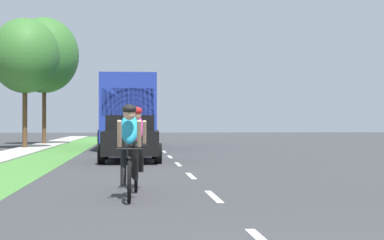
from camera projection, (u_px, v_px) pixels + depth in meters
name	position (u px, v px, depth m)	size (l,w,h in m)	color
ground_plane	(169.00, 156.00, 24.20)	(120.00, 120.00, 0.00)	#38383A
grass_verge	(49.00, 157.00, 23.78)	(1.92, 70.00, 0.01)	#478438
sidewalk_concrete	(0.00, 157.00, 23.61)	(1.62, 70.00, 0.10)	#B2ADA3
lane_markings_center	(164.00, 152.00, 28.18)	(0.12, 53.49, 0.01)	white
cyclist_lead	(129.00, 151.00, 10.59)	(0.42, 1.72, 1.58)	black
cyclist_trailing	(136.00, 147.00, 12.20)	(0.42, 1.72, 1.58)	black
sedan_black	(130.00, 138.00, 21.21)	(1.98, 4.30, 1.52)	black
bus_blue	(129.00, 109.00, 33.25)	(2.78, 11.60, 3.48)	#23389E
street_tree_near	(25.00, 56.00, 31.90)	(3.42, 3.42, 6.53)	brown
street_tree_far	(44.00, 55.00, 37.93)	(4.09, 4.09, 7.55)	brown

